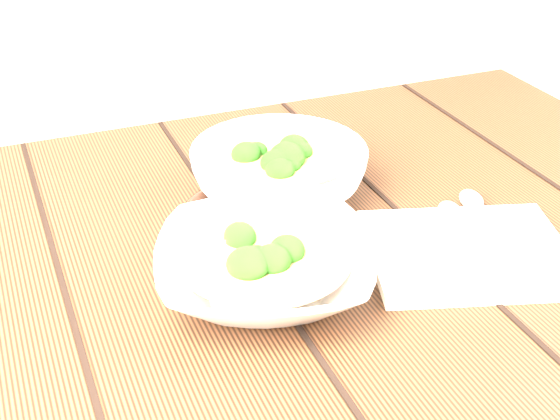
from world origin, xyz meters
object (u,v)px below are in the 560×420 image
(soup_bowl_back, at_px, (279,171))
(table, at_px, (269,338))
(soup_bowl_front, at_px, (265,267))
(napkin, at_px, (468,252))
(trivet, at_px, (228,212))

(soup_bowl_back, bearing_deg, table, -117.34)
(soup_bowl_front, height_order, soup_bowl_back, soup_bowl_back)
(soup_bowl_front, bearing_deg, napkin, -6.30)
(table, relative_size, trivet, 11.41)
(soup_bowl_front, relative_size, trivet, 2.66)
(soup_bowl_front, distance_m, trivet, 0.15)
(table, height_order, soup_bowl_back, soup_bowl_back)
(table, xyz_separation_m, trivet, (-0.02, 0.08, 0.13))
(table, height_order, napkin, napkin)
(soup_bowl_front, bearing_deg, trivet, 85.94)
(table, distance_m, soup_bowl_front, 0.16)
(napkin, bearing_deg, soup_bowl_front, -168.77)
(trivet, distance_m, napkin, 0.28)
(soup_bowl_back, height_order, trivet, soup_bowl_back)
(soup_bowl_front, height_order, napkin, soup_bowl_front)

